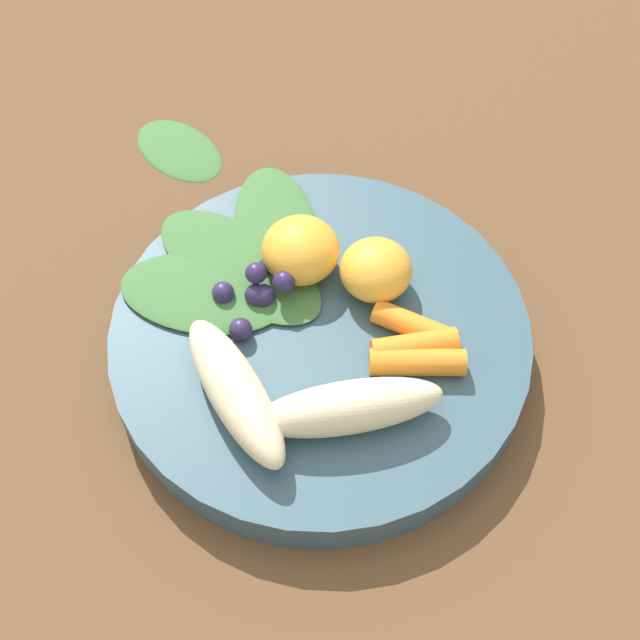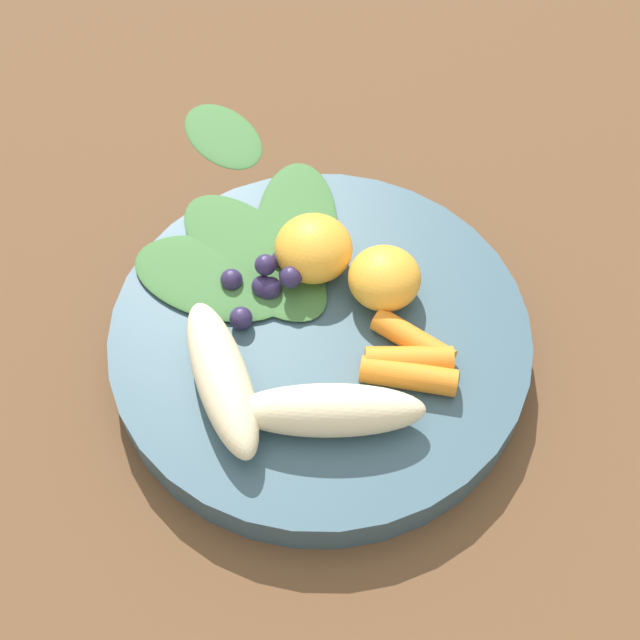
{
  "view_description": "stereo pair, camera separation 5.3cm",
  "coord_description": "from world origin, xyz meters",
  "px_view_note": "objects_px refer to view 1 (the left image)",
  "views": [
    {
      "loc": [
        -0.08,
        -0.3,
        0.49
      ],
      "look_at": [
        0.0,
        0.0,
        0.04
      ],
      "focal_mm": 49.44,
      "sensor_mm": 36.0,
      "label": 1
    },
    {
      "loc": [
        -0.03,
        -0.31,
        0.49
      ],
      "look_at": [
        0.0,
        0.0,
        0.04
      ],
      "focal_mm": 49.44,
      "sensor_mm": 36.0,
      "label": 2
    }
  ],
  "objects_px": {
    "kale_leaf_stray": "(179,148)",
    "banana_peeled_left": "(346,408)",
    "bowl": "(320,341)",
    "orange_segment_near": "(303,250)",
    "banana_peeled_right": "(235,391)"
  },
  "relations": [
    {
      "from": "banana_peeled_right",
      "to": "kale_leaf_stray",
      "type": "height_order",
      "value": "banana_peeled_right"
    },
    {
      "from": "bowl",
      "to": "orange_segment_near",
      "type": "bearing_deg",
      "value": 88.45
    },
    {
      "from": "bowl",
      "to": "banana_peeled_left",
      "type": "distance_m",
      "value": 0.07
    },
    {
      "from": "banana_peeled_left",
      "to": "banana_peeled_right",
      "type": "xyz_separation_m",
      "value": [
        -0.06,
        0.03,
        0.0
      ]
    },
    {
      "from": "banana_peeled_left",
      "to": "kale_leaf_stray",
      "type": "distance_m",
      "value": 0.28
    },
    {
      "from": "bowl",
      "to": "banana_peeled_right",
      "type": "relative_size",
      "value": 2.4
    },
    {
      "from": "bowl",
      "to": "banana_peeled_right",
      "type": "height_order",
      "value": "banana_peeled_right"
    },
    {
      "from": "banana_peeled_right",
      "to": "bowl",
      "type": "bearing_deg",
      "value": 108.65
    },
    {
      "from": "kale_leaf_stray",
      "to": "banana_peeled_right",
      "type": "bearing_deg",
      "value": 148.32
    },
    {
      "from": "banana_peeled_left",
      "to": "kale_leaf_stray",
      "type": "bearing_deg",
      "value": 106.34
    },
    {
      "from": "bowl",
      "to": "orange_segment_near",
      "type": "distance_m",
      "value": 0.06
    },
    {
      "from": "banana_peeled_left",
      "to": "kale_leaf_stray",
      "type": "height_order",
      "value": "banana_peeled_left"
    },
    {
      "from": "kale_leaf_stray",
      "to": "banana_peeled_left",
      "type": "bearing_deg",
      "value": 160.71
    },
    {
      "from": "orange_segment_near",
      "to": "banana_peeled_left",
      "type": "bearing_deg",
      "value": -91.51
    },
    {
      "from": "banana_peeled_right",
      "to": "kale_leaf_stray",
      "type": "xyz_separation_m",
      "value": [
        0.0,
        0.25,
        -0.04
      ]
    }
  ]
}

